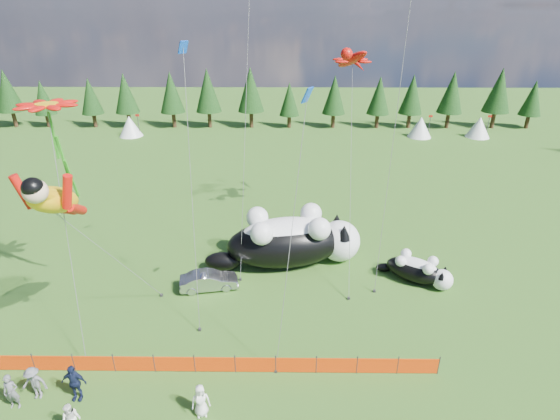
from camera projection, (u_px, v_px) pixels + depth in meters
The scene contains 18 objects.
ground at pixel (223, 331), 24.44m from camera, with size 160.00×160.00×0.00m, color #16390A.
safety_fence at pixel (215, 364), 21.51m from camera, with size 22.06×0.06×1.10m.
tree_line at pixel (262, 100), 63.45m from camera, with size 90.00×4.00×8.00m, color black, non-canonical shape.
festival_tents at pixel (340, 127), 59.92m from camera, with size 50.00×3.20×2.80m, color white, non-canonical shape.
cat_large at pixel (293, 240), 30.12m from camera, with size 10.91×5.23×3.96m.
cat_small at pixel (418, 270), 28.50m from camera, with size 4.57×3.52×1.84m.
car at pixel (209, 281), 27.86m from camera, with size 1.28×3.68×1.21m, color #B0B1B5.
spectator_a at pixel (11, 392), 19.46m from camera, with size 0.67×0.44×1.83m, color #5E5E63.
spectator_b at pixel (71, 420), 18.28m from camera, with size 0.79×0.47×1.62m, color white.
spectator_c at pixel (74, 383), 19.87m from camera, with size 1.14×0.59×1.95m, color #151C3A.
spectator_d at pixel (34, 383), 19.95m from camera, with size 1.13×0.58×1.75m, color #5E5E63.
spectator_e at pixel (201, 401), 19.13m from camera, with size 0.82×0.53×1.68m, color white.
superhero_kite at pixel (54, 200), 19.93m from camera, with size 4.95×6.52×11.05m.
gecko_kite at pixel (352, 59), 30.77m from camera, with size 4.47×13.27×16.51m.
flower_kite at pixel (47, 109), 21.79m from camera, with size 3.83×7.14×13.12m.
diamond_kite_a at pixel (184, 65), 23.06m from camera, with size 1.13×5.67×15.55m.
diamond_kite_c at pixel (305, 112), 18.60m from camera, with size 1.71×3.11×13.83m.
diamond_kite_d at pixel (249, 10), 26.72m from camera, with size 1.22×6.00×18.45m.
Camera 1 is at (3.40, -19.18, 16.56)m, focal length 28.00 mm.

